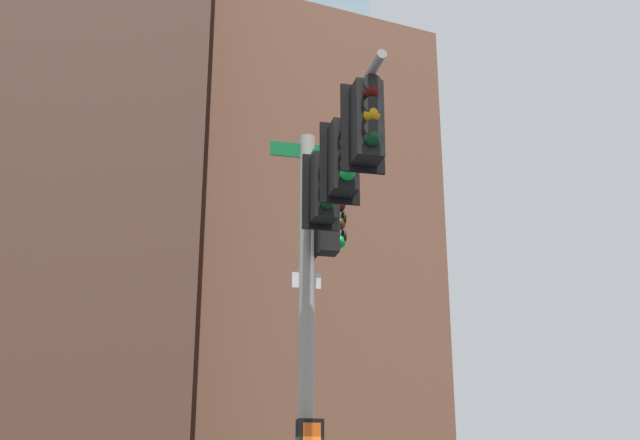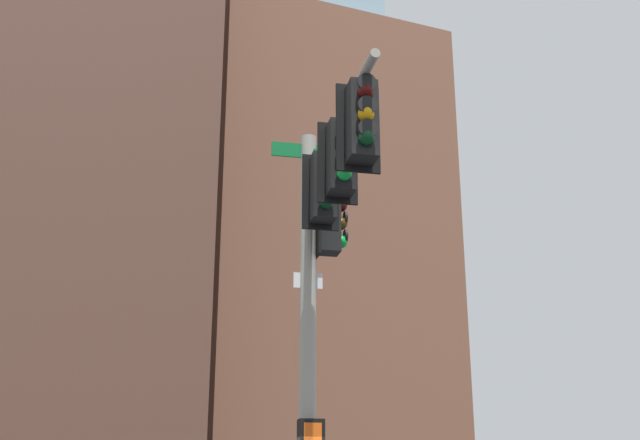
% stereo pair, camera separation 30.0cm
% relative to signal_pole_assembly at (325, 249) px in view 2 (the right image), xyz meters
% --- Properties ---
extents(signal_pole_assembly, '(1.48, 4.49, 7.24)m').
position_rel_signal_pole_assembly_xyz_m(signal_pole_assembly, '(0.00, 0.00, 0.00)').
color(signal_pole_assembly, '#9E998C').
rests_on(signal_pole_assembly, ground_plane).
extents(building_brick_nearside, '(21.64, 16.88, 59.61)m').
position_rel_signal_pole_assembly_xyz_m(building_brick_nearside, '(-3.41, 41.71, 24.76)').
color(building_brick_nearside, brown).
rests_on(building_brick_nearside, ground_plane).
extents(building_brick_midblock, '(17.94, 14.80, 37.16)m').
position_rel_signal_pole_assembly_xyz_m(building_brick_midblock, '(18.28, 46.48, 13.54)').
color(building_brick_midblock, brown).
rests_on(building_brick_midblock, ground_plane).
extents(building_glass_tower, '(32.91, 26.40, 61.68)m').
position_rel_signal_pole_assembly_xyz_m(building_glass_tower, '(6.53, 55.22, 25.80)').
color(building_glass_tower, '#8CB2C6').
rests_on(building_glass_tower, ground_plane).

